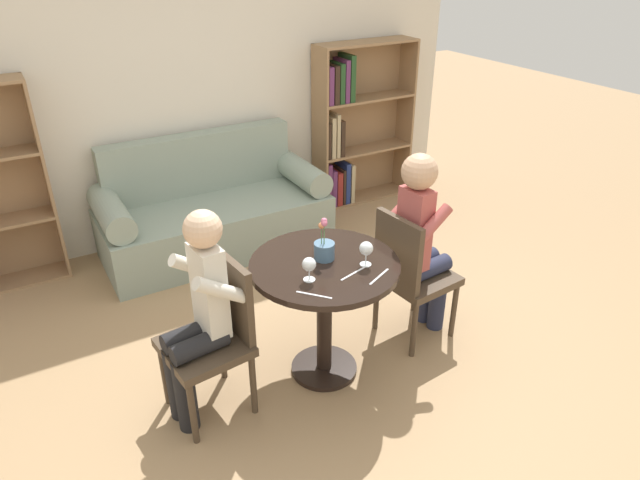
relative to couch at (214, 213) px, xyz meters
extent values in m
plane|color=tan|center=(0.00, -1.82, -0.31)|extent=(16.00, 16.00, 0.00)
cube|color=silver|center=(0.00, 0.42, 1.04)|extent=(5.20, 0.05, 2.70)
cylinder|color=black|center=(0.00, -1.82, 0.43)|extent=(0.84, 0.84, 0.03)
cylinder|color=black|center=(0.00, -1.82, 0.07)|extent=(0.09, 0.09, 0.69)
cylinder|color=black|center=(0.00, -1.82, -0.30)|extent=(0.40, 0.40, 0.03)
cube|color=gray|center=(0.00, -0.05, -0.10)|extent=(1.83, 0.80, 0.42)
cube|color=gray|center=(0.00, 0.27, 0.36)|extent=(1.61, 0.16, 0.50)
cylinder|color=gray|center=(-0.80, -0.05, 0.22)|extent=(0.22, 0.72, 0.22)
cylinder|color=gray|center=(0.80, -0.05, 0.22)|extent=(0.22, 0.72, 0.22)
cube|color=#93704C|center=(-1.16, 0.24, 0.45)|extent=(0.02, 0.28, 1.52)
cube|color=#93704C|center=(-1.65, 0.24, -0.30)|extent=(0.95, 0.28, 0.02)
cube|color=#93704C|center=(1.65, 0.37, 0.45)|extent=(0.99, 0.02, 1.52)
cube|color=#93704C|center=(1.16, 0.24, 0.45)|extent=(0.02, 0.28, 1.52)
cube|color=#93704C|center=(2.13, 0.24, 0.45)|extent=(0.02, 0.28, 1.52)
cube|color=#93704C|center=(1.65, 0.24, -0.30)|extent=(0.95, 0.28, 0.02)
cube|color=#93704C|center=(1.65, 0.24, 0.20)|extent=(0.95, 0.28, 0.02)
cube|color=#93704C|center=(1.65, 0.24, 0.70)|extent=(0.95, 0.28, 0.02)
cube|color=#93704C|center=(1.65, 0.24, 1.19)|extent=(0.95, 0.28, 0.02)
cube|color=#602D5B|center=(1.21, 0.23, -0.07)|extent=(0.04, 0.23, 0.44)
cube|color=#602D5B|center=(1.26, 0.23, -0.11)|extent=(0.05, 0.23, 0.36)
cube|color=maroon|center=(1.32, 0.23, -0.12)|extent=(0.05, 0.23, 0.33)
cube|color=#332319|center=(1.37, 0.23, -0.11)|extent=(0.03, 0.23, 0.35)
cube|color=navy|center=(1.41, 0.23, -0.08)|extent=(0.05, 0.23, 0.41)
cube|color=tan|center=(1.47, 0.23, -0.10)|extent=(0.04, 0.23, 0.39)
cube|color=#332319|center=(1.20, 0.23, 0.38)|extent=(0.03, 0.23, 0.34)
cube|color=tan|center=(1.25, 0.23, 0.40)|extent=(0.04, 0.23, 0.38)
cube|color=tan|center=(1.30, 0.23, 0.41)|extent=(0.03, 0.23, 0.40)
cube|color=#332319|center=(1.34, 0.23, 0.38)|extent=(0.04, 0.23, 0.34)
cube|color=#602D5B|center=(1.21, 0.23, 0.87)|extent=(0.05, 0.23, 0.33)
cube|color=#332319|center=(1.27, 0.23, 0.88)|extent=(0.05, 0.23, 0.34)
cube|color=#234723|center=(1.33, 0.23, 0.88)|extent=(0.05, 0.23, 0.35)
cube|color=#602D5B|center=(1.38, 0.23, 0.89)|extent=(0.04, 0.23, 0.37)
cube|color=#234723|center=(1.44, 0.23, 0.91)|extent=(0.05, 0.23, 0.41)
cylinder|color=#473828|center=(-0.91, -1.61, -0.11)|extent=(0.04, 0.04, 0.40)
cylinder|color=#473828|center=(-0.87, -1.96, -0.11)|extent=(0.04, 0.04, 0.40)
cylinder|color=#473828|center=(-0.55, -1.57, -0.11)|extent=(0.04, 0.04, 0.40)
cylinder|color=#473828|center=(-0.51, -1.92, -0.11)|extent=(0.04, 0.04, 0.40)
cube|color=#473828|center=(-0.71, -1.76, 0.11)|extent=(0.47, 0.47, 0.05)
cube|color=#473828|center=(-0.52, -1.74, 0.36)|extent=(0.08, 0.38, 0.45)
cylinder|color=#473828|center=(0.90, -1.94, -0.11)|extent=(0.04, 0.04, 0.40)
cylinder|color=#473828|center=(0.87, -1.59, -0.11)|extent=(0.04, 0.04, 0.40)
cylinder|color=#473828|center=(0.55, -1.98, -0.11)|extent=(0.04, 0.04, 0.40)
cylinder|color=#473828|center=(0.51, -1.62, -0.11)|extent=(0.04, 0.04, 0.40)
cube|color=#473828|center=(0.71, -1.78, 0.11)|extent=(0.46, 0.46, 0.05)
cube|color=#473828|center=(0.52, -1.80, 0.36)|extent=(0.08, 0.38, 0.45)
cylinder|color=black|center=(-0.87, -1.73, -0.09)|extent=(0.11, 0.11, 0.45)
cylinder|color=black|center=(-0.86, -1.84, -0.09)|extent=(0.11, 0.11, 0.45)
cylinder|color=black|center=(-0.76, -1.72, 0.19)|extent=(0.31, 0.14, 0.11)
cylinder|color=black|center=(-0.75, -1.83, 0.19)|extent=(0.31, 0.14, 0.11)
cube|color=silver|center=(-0.65, -1.76, 0.45)|extent=(0.14, 0.21, 0.51)
cylinder|color=silver|center=(-0.66, -1.63, 0.53)|extent=(0.29, 0.10, 0.23)
cylinder|color=silver|center=(-0.63, -1.90, 0.53)|extent=(0.29, 0.10, 0.23)
sphere|color=beige|center=(-0.65, -1.76, 0.80)|extent=(0.19, 0.19, 0.19)
cylinder|color=#282D47|center=(0.87, -1.82, -0.09)|extent=(0.11, 0.11, 0.45)
cylinder|color=#282D47|center=(0.86, -1.71, -0.09)|extent=(0.11, 0.11, 0.45)
cylinder|color=#282D47|center=(0.76, -1.83, 0.19)|extent=(0.31, 0.14, 0.11)
cylinder|color=#282D47|center=(0.75, -1.72, 0.19)|extent=(0.31, 0.14, 0.11)
cube|color=#B2514C|center=(0.65, -1.78, 0.47)|extent=(0.14, 0.21, 0.55)
cylinder|color=#B2514C|center=(0.66, -1.92, 0.55)|extent=(0.29, 0.10, 0.23)
cylinder|color=#B2514C|center=(0.64, -1.65, 0.55)|extent=(0.29, 0.10, 0.23)
sphere|color=tan|center=(0.65, -1.78, 0.85)|extent=(0.21, 0.21, 0.21)
cylinder|color=white|center=(-0.16, -1.93, 0.45)|extent=(0.06, 0.06, 0.00)
cylinder|color=white|center=(-0.16, -1.93, 0.48)|extent=(0.01, 0.01, 0.06)
sphere|color=white|center=(-0.16, -1.93, 0.54)|extent=(0.07, 0.07, 0.07)
sphere|color=maroon|center=(-0.16, -1.93, 0.54)|extent=(0.05, 0.05, 0.05)
cylinder|color=white|center=(0.19, -1.94, 0.45)|extent=(0.06, 0.06, 0.00)
cylinder|color=white|center=(0.19, -1.94, 0.49)|extent=(0.01, 0.01, 0.07)
sphere|color=white|center=(0.19, -1.94, 0.55)|extent=(0.08, 0.08, 0.08)
sphere|color=#E58E75|center=(0.19, -1.94, 0.54)|extent=(0.06, 0.06, 0.06)
cylinder|color=slate|center=(0.02, -1.77, 0.50)|extent=(0.12, 0.12, 0.10)
cylinder|color=#4C7A42|center=(0.01, -1.77, 0.60)|extent=(0.01, 0.01, 0.11)
sphere|color=#E07F4C|center=(0.01, -1.77, 0.66)|extent=(0.04, 0.04, 0.04)
cylinder|color=#4C7A42|center=(0.02, -1.78, 0.61)|extent=(0.00, 0.01, 0.13)
sphere|color=#D16684|center=(0.02, -1.78, 0.67)|extent=(0.04, 0.04, 0.04)
cylinder|color=#4C7A42|center=(0.02, -1.77, 0.61)|extent=(0.00, 0.01, 0.14)
sphere|color=#D16684|center=(0.02, -1.77, 0.68)|extent=(0.04, 0.04, 0.04)
cube|color=silver|center=(0.18, -2.08, 0.45)|extent=(0.18, 0.09, 0.00)
cube|color=silver|center=(0.08, -1.99, 0.45)|extent=(0.19, 0.06, 0.00)
cube|color=silver|center=(-0.21, -2.06, 0.45)|extent=(0.13, 0.15, 0.00)
camera|label=1|loc=(-1.38, -4.14, 2.05)|focal=32.00mm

